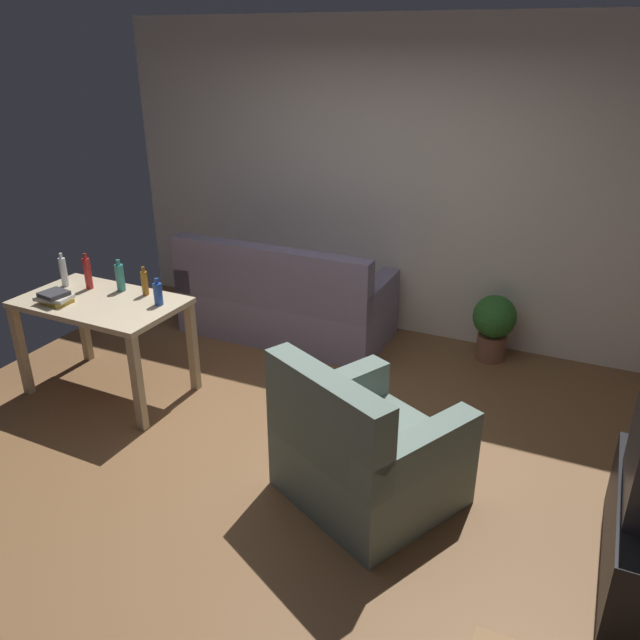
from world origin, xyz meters
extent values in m
cube|color=brown|center=(0.00, 0.00, -0.01)|extent=(5.20, 4.40, 0.02)
cube|color=silver|center=(0.00, 2.20, 1.35)|extent=(5.20, 0.10, 2.70)
cube|color=gray|center=(-0.76, 1.65, 0.20)|extent=(1.85, 0.84, 0.40)
cube|color=slate|center=(-0.76, 1.31, 0.66)|extent=(1.85, 0.16, 0.52)
cube|color=gray|center=(0.09, 1.65, 0.51)|extent=(0.16, 0.84, 0.22)
cube|color=gray|center=(-1.60, 1.65, 0.51)|extent=(0.16, 0.84, 0.22)
cube|color=#C6B28E|center=(-1.50, 0.13, 0.74)|extent=(1.22, 0.73, 0.04)
cube|color=tan|center=(-2.07, -0.16, 0.36)|extent=(0.06, 0.06, 0.72)
cube|color=tan|center=(-0.95, -0.19, 0.36)|extent=(0.06, 0.06, 0.72)
cube|color=tan|center=(-2.05, 0.46, 0.36)|extent=(0.06, 0.06, 0.72)
cube|color=tan|center=(-0.93, 0.43, 0.36)|extent=(0.06, 0.06, 0.72)
cylinder|color=brown|center=(1.06, 1.90, 0.11)|extent=(0.24, 0.24, 0.22)
sphere|color=#2D6B28|center=(1.06, 1.90, 0.39)|extent=(0.36, 0.36, 0.36)
cube|color=slate|center=(0.74, -0.17, 0.20)|extent=(1.18, 1.16, 0.40)
cube|color=slate|center=(0.58, -0.47, 0.66)|extent=(0.88, 0.55, 0.52)
cube|color=slate|center=(1.07, -0.34, 0.51)|extent=(0.52, 0.82, 0.22)
cube|color=slate|center=(0.41, 0.00, 0.51)|extent=(0.52, 0.82, 0.22)
cylinder|color=silver|center=(-1.94, 0.25, 0.87)|extent=(0.05, 0.05, 0.22)
cylinder|color=silver|center=(-1.94, 0.25, 1.00)|extent=(0.02, 0.02, 0.04)
cylinder|color=#AD2323|center=(-1.74, 0.28, 0.88)|extent=(0.06, 0.06, 0.24)
cylinder|color=#AD2323|center=(-1.74, 0.28, 1.02)|extent=(0.02, 0.02, 0.04)
cylinder|color=teal|center=(-1.49, 0.35, 0.86)|extent=(0.06, 0.06, 0.20)
cylinder|color=teal|center=(-1.49, 0.35, 0.98)|extent=(0.03, 0.03, 0.04)
cylinder|color=#9E6019|center=(-1.26, 0.36, 0.85)|extent=(0.05, 0.05, 0.18)
cylinder|color=#9E6019|center=(-1.26, 0.36, 0.96)|extent=(0.02, 0.02, 0.04)
cylinder|color=#2347A3|center=(-1.05, 0.24, 0.84)|extent=(0.06, 0.06, 0.16)
cylinder|color=#2347A3|center=(-1.05, 0.24, 0.94)|extent=(0.03, 0.03, 0.04)
cube|color=#B7932D|center=(-1.74, -0.04, 0.77)|extent=(0.21, 0.18, 0.03)
cube|color=beige|center=(-1.76, -0.05, 0.80)|extent=(0.26, 0.19, 0.03)
cube|color=#333338|center=(-1.75, -0.05, 0.83)|extent=(0.20, 0.19, 0.03)
camera|label=1|loc=(1.73, -3.05, 2.51)|focal=35.31mm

